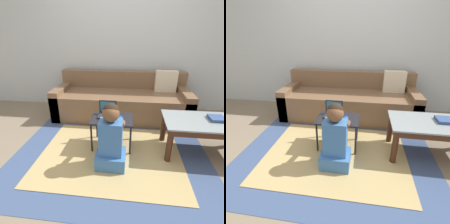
% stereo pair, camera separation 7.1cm
% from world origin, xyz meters
% --- Properties ---
extents(ground_plane, '(16.00, 16.00, 0.00)m').
position_xyz_m(ground_plane, '(0.00, 0.00, 0.00)').
color(ground_plane, '#7F705B').
extents(wall_back, '(9.00, 0.06, 2.50)m').
position_xyz_m(wall_back, '(0.00, 1.64, 1.25)').
color(wall_back, silver).
rests_on(wall_back, ground_plane).
extents(area_rug, '(2.39, 1.82, 0.01)m').
position_xyz_m(area_rug, '(0.02, -0.00, 0.00)').
color(area_rug, '#3D517A').
rests_on(area_rug, ground_plane).
extents(couch, '(2.27, 0.86, 0.81)m').
position_xyz_m(couch, '(0.08, 1.17, 0.28)').
color(couch, brown).
rests_on(couch, ground_plane).
extents(coffee_table, '(1.10, 0.55, 0.45)m').
position_xyz_m(coffee_table, '(1.20, 0.17, 0.38)').
color(coffee_table, gray).
rests_on(coffee_table, ground_plane).
extents(laptop_desk, '(0.53, 0.38, 0.41)m').
position_xyz_m(laptop_desk, '(0.02, 0.19, 0.36)').
color(laptop_desk, black).
rests_on(laptop_desk, ground_plane).
extents(laptop, '(0.23, 0.18, 0.19)m').
position_xyz_m(laptop, '(-0.05, 0.25, 0.45)').
color(laptop, '#232328').
rests_on(laptop, laptop_desk).
extents(computer_mouse, '(0.07, 0.11, 0.04)m').
position_xyz_m(computer_mouse, '(0.12, 0.15, 0.43)').
color(computer_mouse, '#234CB2').
rests_on(computer_mouse, laptop_desk).
extents(person_seated, '(0.33, 0.39, 0.76)m').
position_xyz_m(person_seated, '(0.05, -0.19, 0.35)').
color(person_seated, '#3D70B2').
rests_on(person_seated, ground_plane).
extents(book_on_table, '(0.18, 0.18, 0.04)m').
position_xyz_m(book_on_table, '(1.26, 0.21, 0.47)').
color(book_on_table, '#334C7F').
rests_on(book_on_table, coffee_table).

